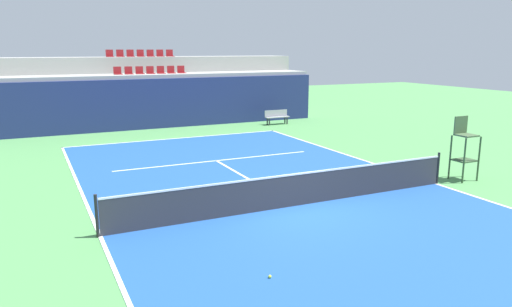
# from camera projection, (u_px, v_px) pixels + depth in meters

# --- Properties ---
(ground_plane) EXTENTS (80.00, 80.00, 0.00)m
(ground_plane) POSITION_uv_depth(u_px,v_px,m) (295.00, 206.00, 14.04)
(ground_plane) COLOR #4C8C4C
(court_surface) EXTENTS (11.00, 24.00, 0.01)m
(court_surface) POSITION_uv_depth(u_px,v_px,m) (295.00, 206.00, 14.04)
(court_surface) COLOR #1E4C99
(court_surface) RESTS_ON ground_plane
(baseline_far) EXTENTS (11.00, 0.10, 0.00)m
(baseline_far) POSITION_uv_depth(u_px,v_px,m) (177.00, 138.00, 24.58)
(baseline_far) COLOR white
(baseline_far) RESTS_ON court_surface
(sideline_left) EXTENTS (0.10, 24.00, 0.00)m
(sideline_left) POSITION_uv_depth(u_px,v_px,m) (100.00, 236.00, 11.75)
(sideline_left) COLOR white
(sideline_left) RESTS_ON court_surface
(sideline_right) EXTENTS (0.10, 24.00, 0.00)m
(sideline_right) POSITION_uv_depth(u_px,v_px,m) (436.00, 184.00, 16.33)
(sideline_right) COLOR white
(sideline_right) RESTS_ON court_surface
(service_line_far) EXTENTS (8.26, 0.10, 0.00)m
(service_line_far) POSITION_uv_depth(u_px,v_px,m) (216.00, 161.00, 19.68)
(service_line_far) COLOR white
(service_line_far) RESTS_ON court_surface
(centre_service_line) EXTENTS (0.10, 6.40, 0.00)m
(centre_service_line) POSITION_uv_depth(u_px,v_px,m) (249.00, 179.00, 16.86)
(centre_service_line) COLOR white
(centre_service_line) RESTS_ON court_surface
(back_wall) EXTENTS (19.80, 0.30, 2.81)m
(back_wall) POSITION_uv_depth(u_px,v_px,m) (158.00, 104.00, 27.52)
(back_wall) COLOR navy
(back_wall) RESTS_ON ground_plane
(stands_tier_lower) EXTENTS (19.80, 2.40, 3.02)m
(stands_tier_lower) POSITION_uv_depth(u_px,v_px,m) (152.00, 100.00, 28.68)
(stands_tier_lower) COLOR #9E9E99
(stands_tier_lower) RESTS_ON ground_plane
(stands_tier_upper) EXTENTS (19.80, 2.40, 3.97)m
(stands_tier_upper) POSITION_uv_depth(u_px,v_px,m) (143.00, 89.00, 30.70)
(stands_tier_upper) COLOR #9E9E99
(stands_tier_upper) RESTS_ON ground_plane
(seating_row_lower) EXTENTS (4.20, 0.44, 0.44)m
(seating_row_lower) POSITION_uv_depth(u_px,v_px,m) (150.00, 72.00, 28.42)
(seating_row_lower) COLOR maroon
(seating_row_lower) RESTS_ON stands_tier_lower
(seating_row_upper) EXTENTS (4.20, 0.44, 0.44)m
(seating_row_upper) POSITION_uv_depth(u_px,v_px,m) (141.00, 55.00, 30.34)
(seating_row_upper) COLOR maroon
(seating_row_upper) RESTS_ON stands_tier_upper
(tennis_net) EXTENTS (11.08, 0.08, 1.07)m
(tennis_net) POSITION_uv_depth(u_px,v_px,m) (296.00, 189.00, 13.93)
(tennis_net) COLOR black
(tennis_net) RESTS_ON court_surface
(umpire_chair) EXTENTS (0.76, 0.66, 2.20)m
(umpire_chair) POSITION_uv_depth(u_px,v_px,m) (464.00, 146.00, 16.66)
(umpire_chair) COLOR #334C2D
(umpire_chair) RESTS_ON ground_plane
(player_bench) EXTENTS (1.50, 0.40, 0.85)m
(player_bench) POSITION_uv_depth(u_px,v_px,m) (277.00, 116.00, 29.13)
(player_bench) COLOR #99999E
(player_bench) RESTS_ON ground_plane
(tennis_ball_0) EXTENTS (0.07, 0.07, 0.07)m
(tennis_ball_0) POSITION_uv_depth(u_px,v_px,m) (270.00, 276.00, 9.61)
(tennis_ball_0) COLOR #CCE033
(tennis_ball_0) RESTS_ON court_surface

